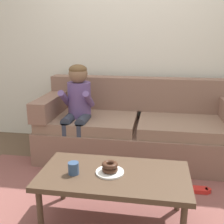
{
  "coord_description": "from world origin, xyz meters",
  "views": [
    {
      "loc": [
        0.34,
        -2.22,
        1.42
      ],
      "look_at": [
        -0.1,
        0.45,
        0.65
      ],
      "focal_mm": 44.17,
      "sensor_mm": 36.0,
      "label": 1
    }
  ],
  "objects_px": {
    "donut": "(110,169)",
    "toy_controller": "(199,190)",
    "mug": "(74,168)",
    "couch": "(138,130)",
    "coffee_table": "(114,178)",
    "person_child": "(78,104)"
  },
  "relations": [
    {
      "from": "coffee_table",
      "to": "donut",
      "type": "relative_size",
      "value": 9.24
    },
    {
      "from": "couch",
      "to": "coffee_table",
      "type": "height_order",
      "value": "couch"
    },
    {
      "from": "person_child",
      "to": "mug",
      "type": "bearing_deg",
      "value": -75.51
    },
    {
      "from": "couch",
      "to": "person_child",
      "type": "xyz_separation_m",
      "value": [
        -0.66,
        -0.2,
        0.34
      ]
    },
    {
      "from": "couch",
      "to": "mug",
      "type": "bearing_deg",
      "value": -105.92
    },
    {
      "from": "mug",
      "to": "toy_controller",
      "type": "distance_m",
      "value": 1.25
    },
    {
      "from": "coffee_table",
      "to": "mug",
      "type": "bearing_deg",
      "value": -169.28
    },
    {
      "from": "couch",
      "to": "mug",
      "type": "height_order",
      "value": "couch"
    },
    {
      "from": "donut",
      "to": "mug",
      "type": "bearing_deg",
      "value": -168.09
    },
    {
      "from": "person_child",
      "to": "toy_controller",
      "type": "xyz_separation_m",
      "value": [
        1.29,
        -0.51,
        -0.65
      ]
    },
    {
      "from": "coffee_table",
      "to": "mug",
      "type": "relative_size",
      "value": 12.32
    },
    {
      "from": "toy_controller",
      "to": "coffee_table",
      "type": "bearing_deg",
      "value": -130.12
    },
    {
      "from": "coffee_table",
      "to": "person_child",
      "type": "distance_m",
      "value": 1.24
    },
    {
      "from": "couch",
      "to": "coffee_table",
      "type": "relative_size",
      "value": 2.03
    },
    {
      "from": "couch",
      "to": "toy_controller",
      "type": "bearing_deg",
      "value": -48.86
    },
    {
      "from": "donut",
      "to": "toy_controller",
      "type": "distance_m",
      "value": 1.01
    },
    {
      "from": "toy_controller",
      "to": "couch",
      "type": "bearing_deg",
      "value": 143.6
    },
    {
      "from": "coffee_table",
      "to": "donut",
      "type": "bearing_deg",
      "value": -179.58
    },
    {
      "from": "donut",
      "to": "toy_controller",
      "type": "relative_size",
      "value": 0.53
    },
    {
      "from": "coffee_table",
      "to": "donut",
      "type": "distance_m",
      "value": 0.08
    },
    {
      "from": "couch",
      "to": "donut",
      "type": "height_order",
      "value": "couch"
    },
    {
      "from": "coffee_table",
      "to": "person_child",
      "type": "height_order",
      "value": "person_child"
    }
  ]
}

